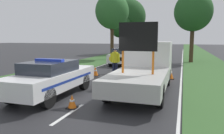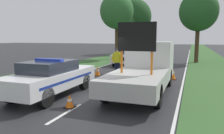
% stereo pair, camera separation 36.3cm
% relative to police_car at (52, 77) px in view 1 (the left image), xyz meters
% --- Properties ---
extents(ground_plane, '(160.00, 160.00, 0.00)m').
position_rel_police_car_xyz_m(ground_plane, '(1.77, 0.58, -0.80)').
color(ground_plane, '#28282B').
extents(lane_markings, '(6.97, 54.16, 0.01)m').
position_rel_police_car_xyz_m(lane_markings, '(1.77, 14.07, -0.80)').
color(lane_markings, silver).
rests_on(lane_markings, ground).
extents(grass_verge_left, '(4.04, 120.00, 0.03)m').
position_rel_police_car_xyz_m(grass_verge_left, '(-3.79, 20.58, -0.79)').
color(grass_verge_left, '#38602D').
rests_on(grass_verge_left, ground).
extents(grass_verge_right, '(4.04, 120.00, 0.03)m').
position_rel_police_car_xyz_m(grass_verge_right, '(7.32, 20.58, -0.79)').
color(grass_verge_right, '#38602D').
rests_on(grass_verge_right, ground).
extents(police_car, '(1.82, 4.90, 1.61)m').
position_rel_police_car_xyz_m(police_car, '(0.00, 0.00, 0.00)').
color(police_car, white).
rests_on(police_car, ground).
extents(work_truck, '(2.23, 5.98, 3.07)m').
position_rel_police_car_xyz_m(work_truck, '(3.54, 2.40, 0.29)').
color(work_truck, white).
rests_on(work_truck, ground).
extents(road_barrier, '(2.90, 0.08, 1.13)m').
position_rel_police_car_xyz_m(road_barrier, '(1.80, 6.51, 0.13)').
color(road_barrier, black).
rests_on(road_barrier, ground).
extents(police_officer, '(0.63, 0.40, 1.77)m').
position_rel_police_car_xyz_m(police_officer, '(1.06, 5.59, 0.25)').
color(police_officer, '#191E38').
rests_on(police_officer, ground).
extents(pedestrian_civilian, '(0.59, 0.37, 1.64)m').
position_rel_police_car_xyz_m(pedestrian_civilian, '(2.63, 6.12, 0.16)').
color(pedestrian_civilian, '#232326').
rests_on(pedestrian_civilian, ground).
extents(traffic_cone_near_police, '(0.45, 0.45, 0.62)m').
position_rel_police_car_xyz_m(traffic_cone_near_police, '(-0.17, 5.20, -0.50)').
color(traffic_cone_near_police, black).
rests_on(traffic_cone_near_police, ground).
extents(traffic_cone_centre_front, '(0.35, 0.35, 0.49)m').
position_rel_police_car_xyz_m(traffic_cone_centre_front, '(1.60, -1.22, -0.56)').
color(traffic_cone_centre_front, black).
rests_on(traffic_cone_centre_front, ground).
extents(traffic_cone_near_truck, '(0.52, 0.52, 0.72)m').
position_rel_police_car_xyz_m(traffic_cone_near_truck, '(4.54, 5.59, -0.45)').
color(traffic_cone_near_truck, black).
rests_on(traffic_cone_near_truck, ground).
extents(queued_car_van_white, '(1.80, 4.14, 1.53)m').
position_rel_police_car_xyz_m(queued_car_van_white, '(0.03, 11.39, -0.01)').
color(queued_car_van_white, silver).
rests_on(queued_car_van_white, ground).
extents(queued_car_sedan_silver, '(1.86, 4.31, 1.45)m').
position_rel_police_car_xyz_m(queued_car_sedan_silver, '(0.07, 17.21, -0.05)').
color(queued_car_sedan_silver, '#B2B2B7').
rests_on(queued_car_sedan_silver, ground).
extents(roadside_tree_near_left, '(3.14, 3.14, 5.78)m').
position_rel_police_car_xyz_m(roadside_tree_near_left, '(-3.62, 23.17, 3.30)').
color(roadside_tree_near_left, '#42301E').
rests_on(roadside_tree_near_left, ground).
extents(roadside_tree_near_right, '(5.01, 5.01, 8.32)m').
position_rel_police_car_xyz_m(roadside_tree_near_right, '(-2.86, 25.53, 4.87)').
color(roadside_tree_near_right, '#42301E').
rests_on(roadside_tree_near_right, ground).
extents(roadside_tree_mid_left, '(3.67, 3.67, 6.95)m').
position_rel_police_car_xyz_m(roadside_tree_mid_left, '(6.03, 15.47, 4.19)').
color(roadside_tree_mid_left, '#42301E').
rests_on(roadside_tree_mid_left, ground).
extents(roadside_tree_mid_right, '(3.79, 3.79, 7.42)m').
position_rel_police_car_xyz_m(roadside_tree_mid_right, '(-2.56, 16.08, 4.60)').
color(roadside_tree_mid_right, '#42301E').
rests_on(roadside_tree_mid_right, ground).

